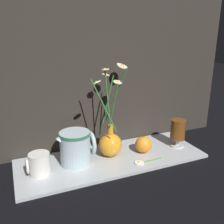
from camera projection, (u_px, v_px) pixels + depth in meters
name	position (u px, v px, depth m)	size (l,w,h in m)	color
ground_plane	(112.00, 160.00, 1.02)	(6.00, 6.00, 0.00)	black
shelf	(112.00, 159.00, 1.02)	(0.76, 0.27, 0.01)	#B2B7BC
backdrop_wall	(97.00, 19.00, 0.99)	(1.26, 0.02, 1.10)	#2D2823
vase_with_flowers	(110.00, 141.00, 1.01)	(0.21, 0.18, 0.37)	orange
yellow_mug	(39.00, 164.00, 0.89)	(0.09, 0.08, 0.08)	silver
ceramic_pitcher	(76.00, 146.00, 0.95)	(0.14, 0.12, 0.14)	silver
tea_glass	(178.00, 131.00, 1.10)	(0.06, 0.06, 0.12)	silver
orange_fruit	(143.00, 145.00, 1.05)	(0.07, 0.07, 0.08)	orange
loose_daisy	(142.00, 162.00, 0.97)	(0.12, 0.04, 0.01)	#4C8E3D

